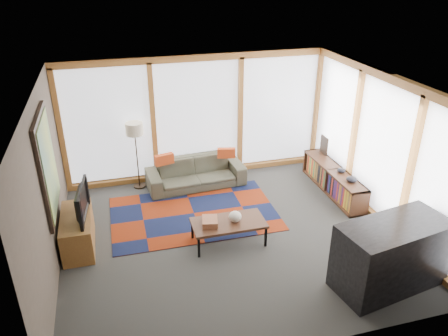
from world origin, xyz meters
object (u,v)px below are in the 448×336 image
object	(u,v)px
coffee_table	(228,232)
sofa	(196,173)
tv_console	(78,231)
floor_lamp	(137,156)
television	(77,202)
bar_counter	(391,255)
bookshelf	(333,180)

from	to	relation	value
coffee_table	sofa	bearing A→B (deg)	92.62
sofa	tv_console	world-z (taller)	sofa
floor_lamp	tv_console	size ratio (longest dim) A/B	1.23
television	tv_console	bearing A→B (deg)	82.71
sofa	floor_lamp	xyz separation A→B (m)	(-1.14, 0.26, 0.41)
sofa	bar_counter	world-z (taller)	bar_counter
coffee_table	bookshelf	world-z (taller)	bookshelf
bookshelf	television	xyz separation A→B (m)	(-4.82, -0.60, 0.58)
floor_lamp	sofa	bearing A→B (deg)	-12.78
coffee_table	television	distance (m)	2.45
bookshelf	tv_console	distance (m)	4.93
floor_lamp	coffee_table	world-z (taller)	floor_lamp
sofa	coffee_table	size ratio (longest dim) A/B	1.66
coffee_table	bookshelf	bearing A→B (deg)	24.16
sofa	floor_lamp	bearing A→B (deg)	163.53
sofa	bar_counter	xyz separation A→B (m)	(2.03, -3.70, 0.21)
floor_lamp	tv_console	xyz separation A→B (m)	(-1.15, -1.83, -0.42)
bar_counter	coffee_table	bearing A→B (deg)	130.74
tv_console	television	bearing A→B (deg)	-13.28
bookshelf	television	world-z (taller)	television
coffee_table	television	world-z (taller)	television
floor_lamp	bar_counter	size ratio (longest dim) A/B	0.88
bookshelf	floor_lamp	bearing A→B (deg)	161.56
floor_lamp	bookshelf	xyz separation A→B (m)	(3.74, -1.25, -0.45)
coffee_table	bar_counter	distance (m)	2.52
floor_lamp	tv_console	world-z (taller)	floor_lamp
television	sofa	bearing A→B (deg)	-48.37
floor_lamp	bar_counter	distance (m)	5.08
coffee_table	bookshelf	xyz separation A→B (m)	(2.51, 1.13, 0.05)
coffee_table	bar_counter	bearing A→B (deg)	-39.44
sofa	bookshelf	bearing A→B (deg)	-24.50
sofa	bookshelf	world-z (taller)	sofa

